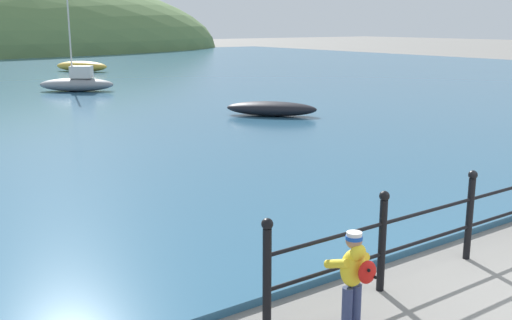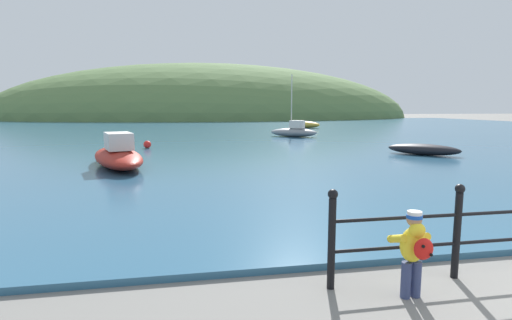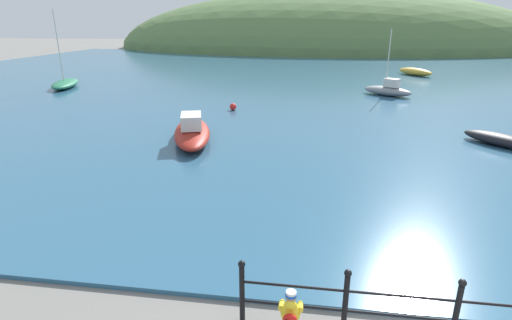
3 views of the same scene
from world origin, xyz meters
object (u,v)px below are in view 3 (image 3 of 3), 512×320
object	(u,v)px
boat_white_sailboat	(65,83)
boat_green_fishing	(501,140)
boat_twin_mast	(192,132)
child_in_coat	(290,314)
boat_mid_harbor	(388,90)
mooring_buoy	(233,107)
boat_nearest_quay	(415,72)

from	to	relation	value
boat_white_sailboat	boat_green_fishing	bearing A→B (deg)	-22.86
boat_twin_mast	boat_white_sailboat	xyz separation A→B (m)	(-13.24, 11.87, -0.09)
boat_twin_mast	child_in_coat	bearing A→B (deg)	-65.59
boat_mid_harbor	child_in_coat	bearing A→B (deg)	-102.64
boat_green_fishing	boat_twin_mast	bearing A→B (deg)	-174.82
mooring_buoy	boat_mid_harbor	bearing A→B (deg)	32.66
child_in_coat	boat_twin_mast	world-z (taller)	boat_twin_mast
boat_nearest_quay	mooring_buoy	size ratio (longest dim) A/B	9.55
boat_twin_mast	boat_white_sailboat	size ratio (longest dim) A/B	0.90
mooring_buoy	boat_green_fishing	bearing A→B (deg)	-22.67
boat_nearest_quay	mooring_buoy	world-z (taller)	boat_nearest_quay
boat_green_fishing	boat_mid_harbor	world-z (taller)	boat_mid_harbor
boat_green_fishing	boat_mid_harbor	xyz separation A→B (m)	(-2.62, 10.81, 0.14)
boat_twin_mast	boat_nearest_quay	bearing A→B (deg)	58.76
child_in_coat	boat_white_sailboat	world-z (taller)	boat_white_sailboat
boat_nearest_quay	mooring_buoy	xyz separation A→B (m)	(-13.24, -16.60, -0.14)
child_in_coat	boat_nearest_quay	size ratio (longest dim) A/B	0.28
child_in_coat	boat_green_fishing	xyz separation A→B (m)	(7.60, 11.41, -0.27)
boat_nearest_quay	child_in_coat	bearing A→B (deg)	-105.37
boat_mid_harbor	mooring_buoy	xyz separation A→B (m)	(-9.17, -5.88, -0.19)
boat_mid_harbor	mooring_buoy	distance (m)	10.90
boat_twin_mast	boat_mid_harbor	world-z (taller)	boat_mid_harbor
boat_mid_harbor	boat_twin_mast	bearing A→B (deg)	-129.01
boat_mid_harbor	boat_green_fishing	bearing A→B (deg)	-76.36
boat_twin_mast	boat_white_sailboat	bearing A→B (deg)	138.12
boat_green_fishing	boat_white_sailboat	world-z (taller)	boat_white_sailboat
boat_green_fishing	boat_nearest_quay	world-z (taller)	boat_nearest_quay
boat_green_fishing	boat_twin_mast	xyz separation A→B (m)	(-12.28, -1.11, 0.15)
boat_white_sailboat	boat_mid_harbor	bearing A→B (deg)	0.11
boat_green_fishing	boat_white_sailboat	size ratio (longest dim) A/B	0.52
boat_green_fishing	boat_twin_mast	distance (m)	12.33
child_in_coat	boat_green_fishing	size ratio (longest dim) A/B	0.36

